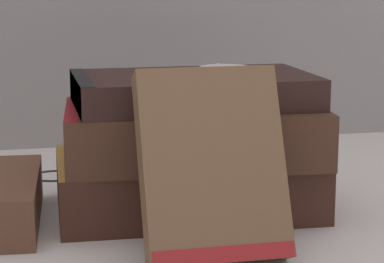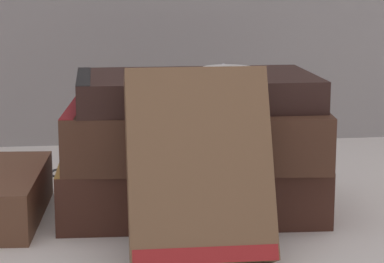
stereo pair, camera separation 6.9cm
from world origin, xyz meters
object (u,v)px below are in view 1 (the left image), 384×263
(book_flat_middle, at_px, (188,133))
(pocket_watch, at_px, (225,70))
(book_leaning_front, at_px, (209,172))
(book_flat_top, at_px, (188,90))
(book_flat_bottom, at_px, (181,184))
(reading_glasses, at_px, (79,175))

(book_flat_middle, xyz_separation_m, pocket_watch, (0.04, 0.01, 0.06))
(book_flat_middle, distance_m, book_leaning_front, 0.12)
(book_flat_middle, relative_size, book_flat_top, 1.13)
(book_flat_middle, distance_m, book_flat_top, 0.04)
(book_flat_top, xyz_separation_m, pocket_watch, (0.03, 0.00, 0.02))
(book_flat_bottom, height_order, book_flat_middle, book_flat_middle)
(book_flat_bottom, relative_size, pocket_watch, 4.49)
(book_flat_bottom, relative_size, book_leaning_front, 1.64)
(pocket_watch, xyz_separation_m, reading_glasses, (-0.12, 0.15, -0.13))
(pocket_watch, bearing_deg, reading_glasses, 129.24)
(book_leaning_front, bearing_deg, book_flat_middle, 85.73)
(reading_glasses, bearing_deg, book_leaning_front, -59.41)
(book_flat_bottom, xyz_separation_m, book_leaning_front, (-0.00, -0.13, 0.04))
(book_flat_bottom, height_order, pocket_watch, pocket_watch)
(book_leaning_front, bearing_deg, pocket_watch, 69.98)
(book_flat_top, xyz_separation_m, reading_glasses, (-0.09, 0.15, -0.11))
(book_flat_top, xyz_separation_m, book_leaning_front, (-0.01, -0.12, -0.05))
(reading_glasses, bearing_deg, book_flat_middle, -46.46)
(reading_glasses, bearing_deg, book_flat_top, -45.50)
(book_leaning_front, height_order, reading_glasses, book_leaning_front)
(book_flat_middle, bearing_deg, book_flat_top, 84.41)
(book_flat_bottom, distance_m, reading_glasses, 0.17)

